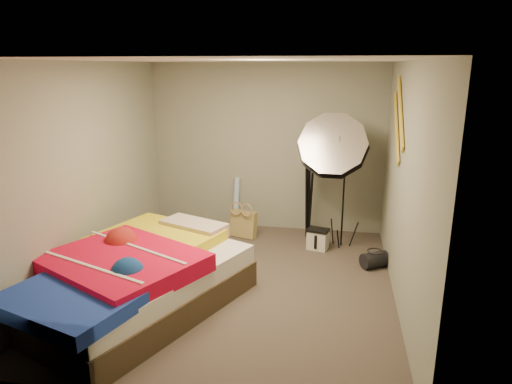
% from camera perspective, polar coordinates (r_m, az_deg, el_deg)
% --- Properties ---
extents(floor, '(4.00, 4.00, 0.00)m').
position_cam_1_polar(floor, '(5.41, -2.23, -11.40)').
color(floor, '#494039').
rests_on(floor, ground).
extents(ceiling, '(4.00, 4.00, 0.00)m').
position_cam_1_polar(ceiling, '(4.82, -2.55, 16.14)').
color(ceiling, silver).
rests_on(ceiling, wall_back).
extents(wall_back, '(3.50, 0.00, 3.50)m').
position_cam_1_polar(wall_back, '(6.89, 1.28, 5.51)').
color(wall_back, gray).
rests_on(wall_back, floor).
extents(wall_front, '(3.50, 0.00, 3.50)m').
position_cam_1_polar(wall_front, '(3.14, -10.45, -7.13)').
color(wall_front, gray).
rests_on(wall_front, floor).
extents(wall_left, '(0.00, 4.00, 4.00)m').
position_cam_1_polar(wall_left, '(5.61, -20.11, 2.25)').
color(wall_left, gray).
rests_on(wall_left, floor).
extents(wall_right, '(0.00, 4.00, 4.00)m').
position_cam_1_polar(wall_right, '(4.90, 18.02, 0.61)').
color(wall_right, gray).
rests_on(wall_right, floor).
extents(tote_bag, '(0.42, 0.28, 0.40)m').
position_cam_1_polar(tote_bag, '(6.73, -1.57, -4.02)').
color(tote_bag, tan).
rests_on(tote_bag, floor).
extents(wrapping_roll, '(0.12, 0.24, 0.79)m').
position_cam_1_polar(wrapping_roll, '(7.08, -2.51, -1.36)').
color(wrapping_roll, '#5D97D1').
rests_on(wrapping_roll, floor).
extents(camera_case, '(0.31, 0.25, 0.27)m').
position_cam_1_polar(camera_case, '(6.36, 7.73, -5.94)').
color(camera_case, silver).
rests_on(camera_case, floor).
extents(duffel_bag, '(0.38, 0.34, 0.20)m').
position_cam_1_polar(duffel_bag, '(5.96, 14.59, -8.20)').
color(duffel_bag, black).
rests_on(duffel_bag, floor).
extents(wall_stripe_upper, '(0.02, 0.91, 0.78)m').
position_cam_1_polar(wall_stripe_upper, '(5.37, 17.63, 9.49)').
color(wall_stripe_upper, gold).
rests_on(wall_stripe_upper, wall_right).
extents(wall_stripe_lower, '(0.02, 0.91, 0.78)m').
position_cam_1_polar(wall_stripe_lower, '(5.63, 17.17, 7.73)').
color(wall_stripe_lower, gold).
rests_on(wall_stripe_lower, wall_right).
extents(bed, '(2.34, 2.80, 0.66)m').
position_cam_1_polar(bed, '(4.96, -15.13, -10.31)').
color(bed, '#463624').
rests_on(bed, floor).
extents(photo_umbrella, '(1.17, 0.90, 1.97)m').
position_cam_1_polar(photo_umbrella, '(6.10, 9.61, 5.53)').
color(photo_umbrella, black).
rests_on(photo_umbrella, floor).
extents(camera_tripod, '(0.09, 0.09, 1.39)m').
position_cam_1_polar(camera_tripod, '(6.60, 6.65, 0.96)').
color(camera_tripod, black).
rests_on(camera_tripod, floor).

